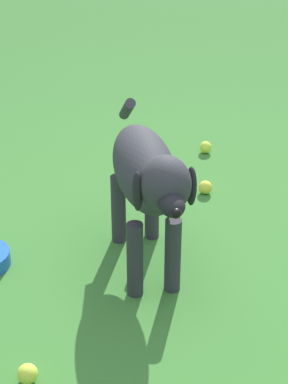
{
  "coord_description": "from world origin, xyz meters",
  "views": [
    {
      "loc": [
        1.04,
        1.7,
        1.51
      ],
      "look_at": [
        0.14,
        -0.2,
        0.33
      ],
      "focal_mm": 59.27,
      "sensor_mm": 36.0,
      "label": 1
    }
  ],
  "objects_px": {
    "tennis_ball_2": "(206,147)",
    "dog": "(147,177)",
    "tennis_ball_0": "(27,374)",
    "tennis_ball_1": "(205,187)"
  },
  "relations": [
    {
      "from": "tennis_ball_1",
      "to": "tennis_ball_0",
      "type": "bearing_deg",
      "value": 36.15
    },
    {
      "from": "dog",
      "to": "tennis_ball_1",
      "type": "xyz_separation_m",
      "value": [
        -0.53,
        -0.45,
        -0.39
      ]
    },
    {
      "from": "dog",
      "to": "tennis_ball_2",
      "type": "distance_m",
      "value": 1.2
    },
    {
      "from": "tennis_ball_0",
      "to": "tennis_ball_1",
      "type": "bearing_deg",
      "value": -143.85
    },
    {
      "from": "tennis_ball_0",
      "to": "tennis_ball_1",
      "type": "relative_size",
      "value": 1.0
    },
    {
      "from": "tennis_ball_0",
      "to": "tennis_ball_2",
      "type": "xyz_separation_m",
      "value": [
        -1.36,
        -1.22,
        0.0
      ]
    },
    {
      "from": "tennis_ball_0",
      "to": "dog",
      "type": "bearing_deg",
      "value": -148.03
    },
    {
      "from": "tennis_ball_2",
      "to": "dog",
      "type": "bearing_deg",
      "value": 48.03
    },
    {
      "from": "tennis_ball_1",
      "to": "tennis_ball_2",
      "type": "distance_m",
      "value": 0.46
    },
    {
      "from": "tennis_ball_2",
      "to": "tennis_ball_1",
      "type": "bearing_deg",
      "value": 59.74
    }
  ]
}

